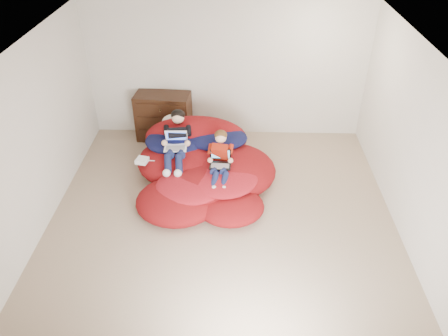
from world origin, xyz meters
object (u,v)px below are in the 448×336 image
laptop_white (176,142)px  laptop_black (220,161)px  younger_boy (220,157)px  older_boy (177,138)px  beanbag_pile (202,167)px  dresser (164,117)px

laptop_white → laptop_black: bearing=-28.0°
laptop_white → younger_boy: bearing=-26.0°
older_boy → younger_boy: older_boy is taller
beanbag_pile → younger_boy: 0.51m
dresser → laptop_black: 1.95m
dresser → older_boy: 1.20m
beanbag_pile → laptop_black: size_ratio=7.14×
older_boy → laptop_white: older_boy is taller
laptop_white → laptop_black: (0.72, -0.38, -0.08)m
older_boy → dresser: bearing=109.1°
laptop_black → dresser: bearing=124.8°
older_boy → younger_boy: (0.72, -0.45, -0.05)m
dresser → beanbag_pile: (0.81, -1.35, -0.19)m
younger_boy → laptop_black: size_ratio=2.63×
younger_boy → beanbag_pile: bearing=145.0°
beanbag_pile → older_boy: bearing=150.5°
younger_boy → laptop_white: bearing=154.0°
laptop_white → dresser: bearing=107.7°
dresser → laptop_white: bearing=-72.3°
laptop_white → laptop_black: 0.82m
older_boy → laptop_black: (0.72, -0.48, -0.10)m
dresser → beanbag_pile: dresser is taller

